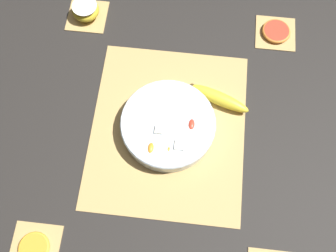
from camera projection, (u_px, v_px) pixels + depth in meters
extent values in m
plane|color=black|center=(168.00, 129.00, 1.11)|extent=(6.00, 6.00, 0.00)
cube|color=tan|center=(168.00, 129.00, 1.11)|extent=(0.51, 0.43, 0.01)
cube|color=brown|center=(175.00, 70.00, 1.17)|extent=(0.01, 0.42, 0.00)
cube|color=brown|center=(173.00, 89.00, 1.15)|extent=(0.01, 0.42, 0.00)
cube|color=brown|center=(170.00, 108.00, 1.13)|extent=(0.01, 0.42, 0.00)
cube|color=brown|center=(168.00, 129.00, 1.10)|extent=(0.01, 0.42, 0.00)
cube|color=brown|center=(165.00, 150.00, 1.08)|extent=(0.01, 0.42, 0.00)
cube|color=brown|center=(163.00, 172.00, 1.06)|extent=(0.01, 0.42, 0.00)
cube|color=brown|center=(160.00, 195.00, 1.04)|extent=(0.01, 0.42, 0.00)
cube|color=tan|center=(87.00, 16.00, 1.25)|extent=(0.12, 0.12, 0.01)
cube|color=brown|center=(89.00, 6.00, 1.26)|extent=(0.00, 0.12, 0.00)
cube|color=brown|center=(88.00, 12.00, 1.25)|extent=(0.00, 0.12, 0.00)
cube|color=brown|center=(86.00, 18.00, 1.24)|extent=(0.00, 0.12, 0.00)
cube|color=brown|center=(85.00, 25.00, 1.23)|extent=(0.00, 0.12, 0.00)
cube|color=tan|center=(35.00, 248.00, 0.99)|extent=(0.12, 0.12, 0.01)
cube|color=brown|center=(38.00, 235.00, 1.00)|extent=(0.00, 0.12, 0.00)
cube|color=brown|center=(35.00, 248.00, 0.99)|extent=(0.00, 0.12, 0.00)
cube|color=tan|center=(275.00, 33.00, 1.22)|extent=(0.12, 0.12, 0.01)
cube|color=brown|center=(276.00, 23.00, 1.24)|extent=(0.00, 0.12, 0.00)
cube|color=brown|center=(276.00, 29.00, 1.23)|extent=(0.00, 0.12, 0.00)
cube|color=brown|center=(276.00, 36.00, 1.22)|extent=(0.00, 0.12, 0.00)
cube|color=brown|center=(275.00, 43.00, 1.21)|extent=(0.00, 0.12, 0.00)
cylinder|color=silver|center=(168.00, 125.00, 1.08)|extent=(0.26, 0.26, 0.05)
torus|color=silver|center=(168.00, 123.00, 1.06)|extent=(0.26, 0.26, 0.01)
cylinder|color=#F4EABC|center=(202.00, 119.00, 1.07)|extent=(0.03, 0.03, 0.01)
cylinder|color=#F4EABC|center=(164.00, 130.00, 1.08)|extent=(0.03, 0.03, 0.01)
cylinder|color=#F4EABC|center=(165.00, 104.00, 1.11)|extent=(0.03, 0.03, 0.01)
cylinder|color=#F4EABC|center=(181.00, 103.00, 1.12)|extent=(0.03, 0.03, 0.01)
cylinder|color=#F4EABC|center=(150.00, 156.00, 1.05)|extent=(0.03, 0.03, 0.01)
cylinder|color=#F4EABC|center=(157.00, 100.00, 1.11)|extent=(0.03, 0.03, 0.01)
cylinder|color=#F4EABC|center=(178.00, 119.00, 1.07)|extent=(0.03, 0.03, 0.01)
cylinder|color=#F4EABC|center=(180.00, 159.00, 1.06)|extent=(0.03, 0.03, 0.01)
cylinder|color=#F4EABC|center=(148.00, 142.00, 1.07)|extent=(0.03, 0.03, 0.01)
cylinder|color=#F4EABC|center=(197.00, 133.00, 1.07)|extent=(0.03, 0.03, 0.01)
cube|color=white|center=(198.00, 116.00, 1.10)|extent=(0.02, 0.02, 0.02)
cube|color=white|center=(172.00, 132.00, 1.06)|extent=(0.03, 0.03, 0.03)
cube|color=white|center=(159.00, 131.00, 1.05)|extent=(0.02, 0.02, 0.02)
cube|color=white|center=(189.00, 122.00, 1.09)|extent=(0.03, 0.03, 0.03)
cube|color=white|center=(173.00, 110.00, 1.09)|extent=(0.02, 0.02, 0.02)
cube|color=white|center=(179.00, 147.00, 1.04)|extent=(0.03, 0.03, 0.03)
cube|color=white|center=(183.00, 131.00, 1.06)|extent=(0.02, 0.02, 0.02)
cube|color=white|center=(134.00, 135.00, 1.06)|extent=(0.03, 0.03, 0.03)
cube|color=white|center=(170.00, 144.00, 1.07)|extent=(0.02, 0.02, 0.02)
cube|color=white|center=(142.00, 109.00, 1.09)|extent=(0.03, 0.03, 0.03)
cube|color=white|center=(170.00, 93.00, 1.11)|extent=(0.03, 0.03, 0.03)
cube|color=white|center=(151.00, 124.00, 1.07)|extent=(0.02, 0.02, 0.02)
ellipsoid|color=orange|center=(138.00, 119.00, 1.10)|extent=(0.03, 0.02, 0.01)
ellipsoid|color=red|center=(191.00, 125.00, 1.06)|extent=(0.03, 0.02, 0.02)
ellipsoid|color=red|center=(161.00, 115.00, 1.10)|extent=(0.03, 0.02, 0.01)
ellipsoid|color=orange|center=(169.00, 150.00, 1.03)|extent=(0.03, 0.01, 0.01)
ellipsoid|color=orange|center=(151.00, 148.00, 1.03)|extent=(0.03, 0.02, 0.01)
ellipsoid|color=orange|center=(132.00, 125.00, 1.07)|extent=(0.02, 0.01, 0.01)
ellipsoid|color=yellow|center=(219.00, 98.00, 1.12)|extent=(0.10, 0.18, 0.04)
sphere|color=#473819|center=(192.00, 86.00, 1.13)|extent=(0.02, 0.02, 0.02)
ellipsoid|color=gold|center=(86.00, 10.00, 1.22)|extent=(0.08, 0.08, 0.05)
cylinder|color=white|center=(84.00, 6.00, 1.20)|extent=(0.08, 0.08, 0.00)
cylinder|color=orange|center=(34.00, 248.00, 0.98)|extent=(0.07, 0.07, 0.01)
torus|color=#F4A82D|center=(34.00, 248.00, 0.98)|extent=(0.08, 0.08, 0.01)
cylinder|color=red|center=(276.00, 31.00, 1.22)|extent=(0.08, 0.08, 0.01)
torus|color=orange|center=(276.00, 31.00, 1.22)|extent=(0.09, 0.09, 0.01)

